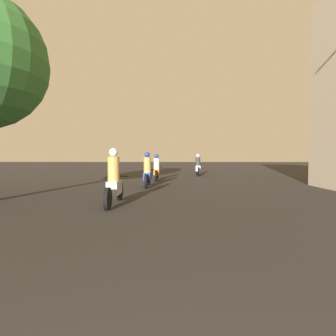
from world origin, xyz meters
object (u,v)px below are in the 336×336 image
motorcycle_silver (114,182)px  motorcycle_orange (157,170)px  motorcycle_white (198,167)px  motorcycle_blue (147,173)px

motorcycle_silver → motorcycle_orange: bearing=81.2°
motorcycle_silver → motorcycle_white: size_ratio=1.09×
motorcycle_orange → motorcycle_white: size_ratio=0.99×
motorcycle_silver → motorcycle_orange: size_ratio=1.10×
motorcycle_orange → motorcycle_silver: bearing=-95.1°
motorcycle_orange → motorcycle_white: 4.47m
motorcycle_silver → motorcycle_white: motorcycle_silver is taller
motorcycle_silver → motorcycle_blue: size_ratio=1.08×
motorcycle_blue → motorcycle_orange: 3.11m
motorcycle_silver → motorcycle_white: 11.56m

